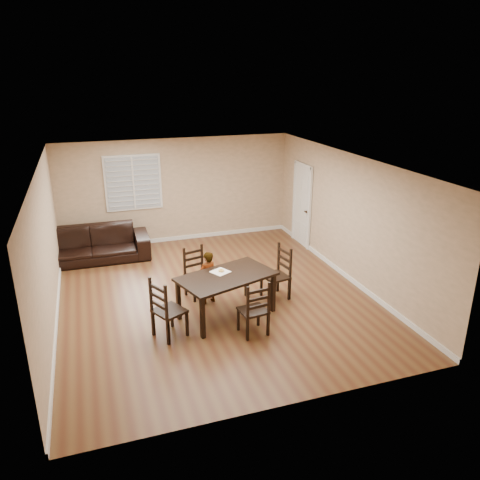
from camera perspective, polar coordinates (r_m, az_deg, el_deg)
name	(u,v)px	position (r m, az deg, el deg)	size (l,w,h in m)	color
ground	(214,295)	(9.56, -3.20, -6.75)	(7.00, 7.00, 0.00)	brown
room	(211,207)	(9.07, -3.51, 4.02)	(6.04, 7.04, 2.72)	#CFAE8C
dining_table	(226,280)	(8.51, -1.67, -4.86)	(1.94, 1.46, 0.81)	black
chair_near	(195,273)	(9.46, -5.46, -4.02)	(0.55, 0.53, 1.02)	black
chair_far	(256,312)	(7.97, 2.01, -8.82)	(0.50, 0.47, 1.01)	black
chair_left	(163,312)	(8.00, -9.37, -8.69)	(0.63, 0.64, 1.09)	black
chair_right	(281,274)	(9.35, 5.01, -4.13)	(0.53, 0.56, 1.08)	black
child	(208,278)	(9.06, -3.95, -4.60)	(0.39, 0.25, 1.06)	gray
napkin	(220,272)	(8.62, -2.42, -3.88)	(0.30, 0.30, 0.00)	#EFE3CD
donut	(221,270)	(8.62, -2.30, -3.71)	(0.11, 0.11, 0.04)	gold
sofa	(91,245)	(11.65, -17.75, -0.54)	(2.72, 1.06, 0.79)	black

